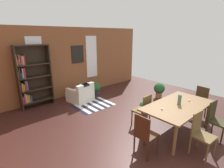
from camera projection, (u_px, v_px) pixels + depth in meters
ground_plane at (132, 129)px, 4.65m from camera, size 9.37×9.37×0.00m
back_wall_brick at (67, 63)px, 6.88m from camera, size 7.89×0.12×2.81m
window_pane_0 at (36, 63)px, 6.02m from camera, size 0.55×0.02×1.83m
window_pane_1 at (92, 57)px, 7.56m from camera, size 0.55×0.02×1.83m
dining_table at (178, 107)px, 4.37m from camera, size 2.02×1.08×0.78m
vase_on_table at (179, 100)px, 4.32m from camera, size 0.09×0.09×0.26m
tealight_candle_0 at (189, 100)px, 4.58m from camera, size 0.04×0.04×0.04m
tealight_candle_1 at (162, 109)px, 4.05m from camera, size 0.04×0.04×0.04m
dining_chair_head_left at (145, 134)px, 3.54m from camera, size 0.41×0.41×0.95m
dining_chair_far_left at (143, 109)px, 4.69m from camera, size 0.42×0.42×0.95m
dining_chair_near_left at (201, 132)px, 3.59m from camera, size 0.43×0.43×0.95m
dining_chair_near_right at (216, 119)px, 4.16m from camera, size 0.43×0.43×0.95m
dining_chair_head_right at (199, 101)px, 5.30m from camera, size 0.43×0.43×0.95m
bookshelf_tall at (32, 77)px, 5.85m from camera, size 1.12×0.33×2.20m
armchair_white at (81, 94)px, 6.53m from camera, size 0.93×0.93×0.75m
potted_plant_by_shelf at (159, 89)px, 6.93m from camera, size 0.45×0.45×0.61m
potted_plant_corner at (96, 88)px, 7.31m from camera, size 0.37×0.37×0.51m
potted_plant_window at (144, 106)px, 5.57m from camera, size 0.32×0.32×0.43m
striped_rug at (93, 105)px, 6.24m from camera, size 1.36×1.04×0.01m
framed_picture at (78, 54)px, 7.05m from camera, size 0.56×0.03×0.72m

